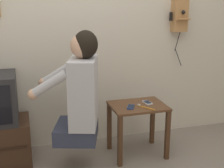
# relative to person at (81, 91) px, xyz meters

# --- Properties ---
(wall_back) EXTENTS (6.80, 0.05, 2.55)m
(wall_back) POSITION_rel_person_xyz_m (0.12, 0.58, 0.53)
(wall_back) COLOR beige
(wall_back) RESTS_ON ground_plane
(side_table) EXTENTS (0.52, 0.41, 0.52)m
(side_table) POSITION_rel_person_xyz_m (0.58, 0.12, -0.34)
(side_table) COLOR #51331E
(side_table) RESTS_ON ground_plane
(person) EXTENTS (0.64, 0.56, 0.96)m
(person) POSITION_rel_person_xyz_m (0.00, 0.00, 0.00)
(person) COLOR #2D3347
(person) RESTS_ON ground_plane
(wall_phone_antique) EXTENTS (0.19, 0.18, 0.78)m
(wall_phone_antique) POSITION_rel_person_xyz_m (1.17, 0.50, 0.61)
(wall_phone_antique) COLOR #AD7A47
(cell_phone_held) EXTENTS (0.11, 0.14, 0.01)m
(cell_phone_held) POSITION_rel_person_xyz_m (0.48, 0.07, -0.22)
(cell_phone_held) COLOR navy
(cell_phone_held) RESTS_ON side_table
(cell_phone_spare) EXTENTS (0.07, 0.13, 0.01)m
(cell_phone_spare) POSITION_rel_person_xyz_m (0.68, 0.14, -0.22)
(cell_phone_spare) COLOR silver
(cell_phone_spare) RESTS_ON side_table
(toothbrush) EXTENTS (0.12, 0.16, 0.02)m
(toothbrush) POSITION_rel_person_xyz_m (0.61, 0.01, -0.22)
(toothbrush) COLOR orange
(toothbrush) RESTS_ON side_table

